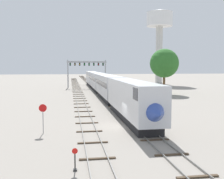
% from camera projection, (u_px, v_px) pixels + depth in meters
% --- Properties ---
extents(ground_plane, '(400.00, 400.00, 0.00)m').
position_uv_depth(ground_plane, '(120.00, 126.00, 29.11)').
color(ground_plane, gray).
extents(track_main, '(2.60, 200.00, 0.16)m').
position_uv_depth(track_main, '(93.00, 86.00, 88.46)').
color(track_main, slate).
rests_on(track_main, ground).
extents(track_near, '(2.60, 160.00, 0.16)m').
position_uv_depth(track_near, '(78.00, 92.00, 67.92)').
color(track_near, slate).
rests_on(track_near, ground).
extents(passenger_train, '(3.04, 79.37, 4.80)m').
position_uv_depth(passenger_train, '(102.00, 83.00, 61.87)').
color(passenger_train, silver).
rests_on(passenger_train, ground).
extents(signal_gantry, '(12.10, 0.49, 8.52)m').
position_uv_depth(signal_gantry, '(87.00, 67.00, 81.44)').
color(signal_gantry, '#999BA0').
rests_on(signal_gantry, ground).
extents(water_tower, '(10.02, 10.02, 28.35)m').
position_uv_depth(water_tower, '(159.00, 25.00, 102.07)').
color(water_tower, beige).
rests_on(water_tower, ground).
extents(switch_stand, '(0.36, 0.24, 1.46)m').
position_uv_depth(switch_stand, '(75.00, 163.00, 16.61)').
color(switch_stand, black).
rests_on(switch_stand, ground).
extents(stop_sign, '(0.76, 0.08, 2.88)m').
position_uv_depth(stop_sign, '(43.00, 114.00, 25.86)').
color(stop_sign, gray).
rests_on(stop_sign, ground).
extents(trackside_tree_left, '(6.87, 6.87, 10.73)m').
position_uv_depth(trackside_tree_left, '(164.00, 63.00, 63.25)').
color(trackside_tree_left, brown).
rests_on(trackside_tree_left, ground).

